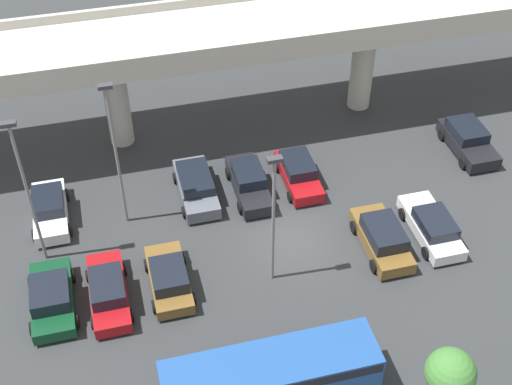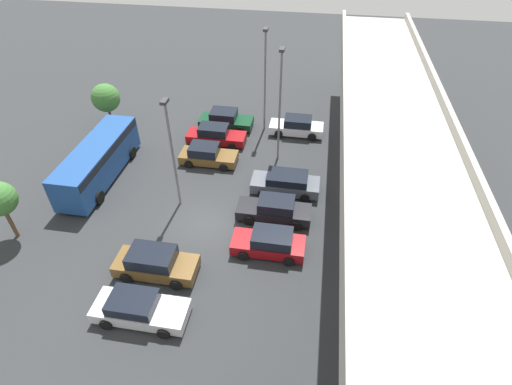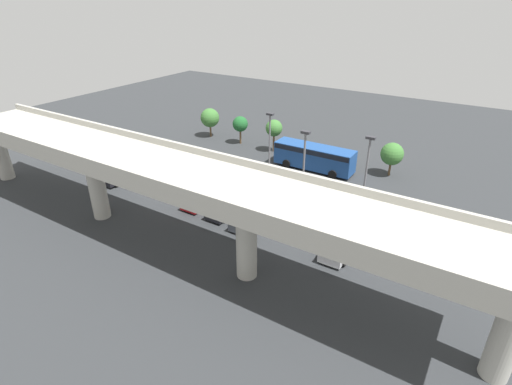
{
  "view_description": "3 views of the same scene",
  "coord_description": "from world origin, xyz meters",
  "px_view_note": "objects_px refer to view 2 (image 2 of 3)",
  "views": [
    {
      "loc": [
        -8.57,
        -25.3,
        27.21
      ],
      "look_at": [
        -1.62,
        1.61,
        2.33
      ],
      "focal_mm": 50.0,
      "sensor_mm": 36.0,
      "label": 1
    },
    {
      "loc": [
        18.07,
        6.32,
        18.13
      ],
      "look_at": [
        -2.43,
        2.92,
        1.13
      ],
      "focal_mm": 28.0,
      "sensor_mm": 36.0,
      "label": 2
    },
    {
      "loc": [
        -20.53,
        29.9,
        18.14
      ],
      "look_at": [
        -2.92,
        2.0,
        1.48
      ],
      "focal_mm": 28.0,
      "sensor_mm": 36.0,
      "label": 3
    }
  ],
  "objects_px": {
    "shuttle_bus": "(98,159)",
    "parked_car_0": "(297,126)",
    "parked_car_4": "(274,210)",
    "lamp_post_by_overpass": "(280,99)",
    "parked_car_5": "(269,243)",
    "tree_front_left": "(106,98)",
    "parked_car_7": "(139,308)",
    "lamp_post_near_aisle": "(172,147)",
    "parked_car_1": "(216,135)",
    "parked_car_2": "(207,155)",
    "lamp_post_mid_lot": "(265,74)",
    "parked_car_3": "(286,183)",
    "parked_car_6": "(155,263)",
    "parked_car_9": "(225,120)"
  },
  "relations": [
    {
      "from": "parked_car_5",
      "to": "lamp_post_near_aisle",
      "type": "relative_size",
      "value": 0.56
    },
    {
      "from": "parked_car_7",
      "to": "parked_car_4",
      "type": "bearing_deg",
      "value": 55.59
    },
    {
      "from": "parked_car_4",
      "to": "lamp_post_by_overpass",
      "type": "relative_size",
      "value": 0.55
    },
    {
      "from": "shuttle_bus",
      "to": "tree_front_left",
      "type": "xyz_separation_m",
      "value": [
        -7.76,
        -2.9,
        0.85
      ]
    },
    {
      "from": "parked_car_1",
      "to": "parked_car_4",
      "type": "relative_size",
      "value": 1.01
    },
    {
      "from": "parked_car_4",
      "to": "parked_car_7",
      "type": "xyz_separation_m",
      "value": [
        8.57,
        -5.87,
        -0.05
      ]
    },
    {
      "from": "parked_car_5",
      "to": "parked_car_9",
      "type": "bearing_deg",
      "value": -67.34
    },
    {
      "from": "parked_car_9",
      "to": "lamp_post_by_overpass",
      "type": "relative_size",
      "value": 0.53
    },
    {
      "from": "parked_car_1",
      "to": "parked_car_2",
      "type": "height_order",
      "value": "parked_car_1"
    },
    {
      "from": "parked_car_7",
      "to": "shuttle_bus",
      "type": "xyz_separation_m",
      "value": [
        -10.95,
        -7.45,
        0.96
      ]
    },
    {
      "from": "parked_car_3",
      "to": "shuttle_bus",
      "type": "height_order",
      "value": "shuttle_bus"
    },
    {
      "from": "parked_car_3",
      "to": "parked_car_6",
      "type": "height_order",
      "value": "parked_car_6"
    },
    {
      "from": "shuttle_bus",
      "to": "lamp_post_near_aisle",
      "type": "xyz_separation_m",
      "value": [
        1.93,
        6.68,
        2.94
      ]
    },
    {
      "from": "parked_car_5",
      "to": "tree_front_left",
      "type": "distance_m",
      "value": 21.0
    },
    {
      "from": "parked_car_4",
      "to": "lamp_post_near_aisle",
      "type": "distance_m",
      "value": 7.69
    },
    {
      "from": "shuttle_bus",
      "to": "lamp_post_by_overpass",
      "type": "xyz_separation_m",
      "value": [
        -4.66,
        12.68,
        3.46
      ]
    },
    {
      "from": "parked_car_3",
      "to": "lamp_post_by_overpass",
      "type": "height_order",
      "value": "lamp_post_by_overpass"
    },
    {
      "from": "parked_car_1",
      "to": "tree_front_left",
      "type": "distance_m",
      "value": 10.42
    },
    {
      "from": "lamp_post_near_aisle",
      "to": "tree_front_left",
      "type": "height_order",
      "value": "lamp_post_near_aisle"
    },
    {
      "from": "parked_car_7",
      "to": "shuttle_bus",
      "type": "height_order",
      "value": "shuttle_bus"
    },
    {
      "from": "parked_car_7",
      "to": "lamp_post_by_overpass",
      "type": "relative_size",
      "value": 0.55
    },
    {
      "from": "shuttle_bus",
      "to": "parked_car_0",
      "type": "bearing_deg",
      "value": 122.04
    },
    {
      "from": "parked_car_0",
      "to": "tree_front_left",
      "type": "relative_size",
      "value": 1.23
    },
    {
      "from": "parked_car_0",
      "to": "lamp_post_mid_lot",
      "type": "xyz_separation_m",
      "value": [
        -0.42,
        -2.89,
        4.31
      ]
    },
    {
      "from": "parked_car_1",
      "to": "lamp_post_near_aisle",
      "type": "xyz_separation_m",
      "value": [
        8.08,
        -0.56,
        3.88
      ]
    },
    {
      "from": "parked_car_7",
      "to": "tree_front_left",
      "type": "height_order",
      "value": "tree_front_left"
    },
    {
      "from": "lamp_post_by_overpass",
      "to": "parked_car_4",
      "type": "bearing_deg",
      "value": 5.18
    },
    {
      "from": "parked_car_0",
      "to": "parked_car_5",
      "type": "xyz_separation_m",
      "value": [
        14.01,
        -0.44,
        -0.02
      ]
    },
    {
      "from": "parked_car_7",
      "to": "parked_car_3",
      "type": "bearing_deg",
      "value": 61.4
    },
    {
      "from": "lamp_post_by_overpass",
      "to": "parked_car_9",
      "type": "bearing_deg",
      "value": -128.58
    },
    {
      "from": "parked_car_7",
      "to": "tree_front_left",
      "type": "bearing_deg",
      "value": 118.94
    },
    {
      "from": "parked_car_4",
      "to": "lamp_post_mid_lot",
      "type": "relative_size",
      "value": 0.56
    },
    {
      "from": "lamp_post_mid_lot",
      "to": "tree_front_left",
      "type": "bearing_deg",
      "value": -84.59
    },
    {
      "from": "parked_car_3",
      "to": "parked_car_1",
      "type": "bearing_deg",
      "value": -40.55
    },
    {
      "from": "parked_car_6",
      "to": "parked_car_7",
      "type": "height_order",
      "value": "parked_car_6"
    },
    {
      "from": "parked_car_1",
      "to": "parked_car_5",
      "type": "height_order",
      "value": "parked_car_1"
    },
    {
      "from": "shuttle_bus",
      "to": "lamp_post_near_aisle",
      "type": "bearing_deg",
      "value": 73.9
    },
    {
      "from": "lamp_post_near_aisle",
      "to": "shuttle_bus",
      "type": "bearing_deg",
      "value": -106.1
    },
    {
      "from": "shuttle_bus",
      "to": "lamp_post_mid_lot",
      "type": "height_order",
      "value": "lamp_post_mid_lot"
    },
    {
      "from": "parked_car_5",
      "to": "tree_front_left",
      "type": "height_order",
      "value": "tree_front_left"
    },
    {
      "from": "shuttle_bus",
      "to": "lamp_post_by_overpass",
      "type": "distance_m",
      "value": 13.94
    },
    {
      "from": "parked_car_2",
      "to": "lamp_post_by_overpass",
      "type": "height_order",
      "value": "lamp_post_by_overpass"
    },
    {
      "from": "lamp_post_near_aisle",
      "to": "lamp_post_by_overpass",
      "type": "bearing_deg",
      "value": 137.71
    },
    {
      "from": "parked_car_7",
      "to": "parked_car_9",
      "type": "xyz_separation_m",
      "value": [
        -19.76,
        0.03,
        0.05
      ]
    },
    {
      "from": "parked_car_0",
      "to": "parked_car_3",
      "type": "distance_m",
      "value": 8.07
    },
    {
      "from": "lamp_post_near_aisle",
      "to": "lamp_post_mid_lot",
      "type": "height_order",
      "value": "lamp_post_mid_lot"
    },
    {
      "from": "parked_car_1",
      "to": "parked_car_2",
      "type": "relative_size",
      "value": 1.1
    },
    {
      "from": "parked_car_6",
      "to": "parked_car_9",
      "type": "height_order",
      "value": "parked_car_6"
    },
    {
      "from": "lamp_post_mid_lot",
      "to": "parked_car_0",
      "type": "bearing_deg",
      "value": 81.75
    },
    {
      "from": "parked_car_0",
      "to": "lamp_post_mid_lot",
      "type": "bearing_deg",
      "value": -8.25
    }
  ]
}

